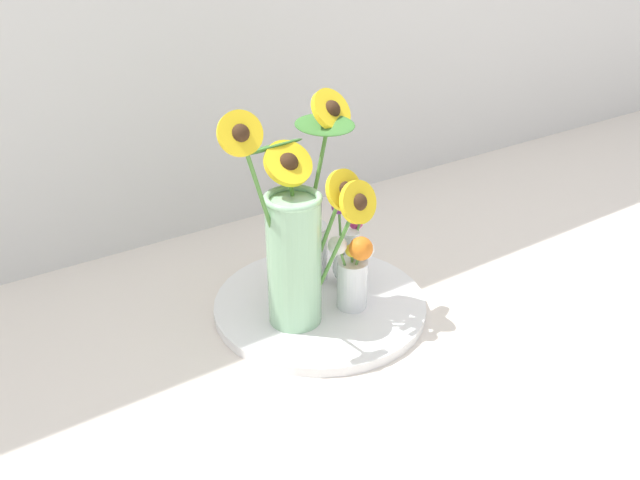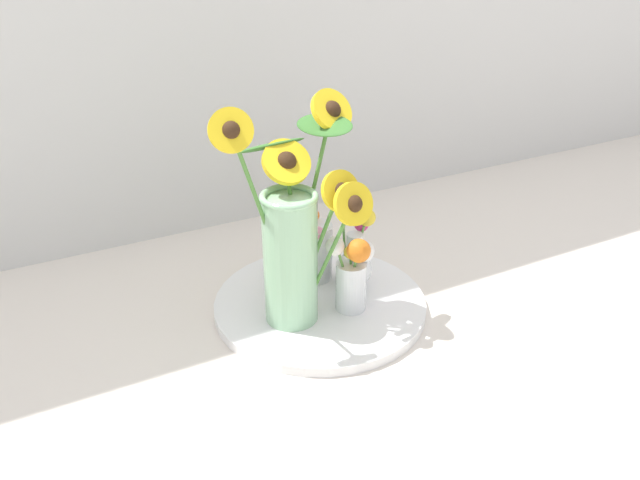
# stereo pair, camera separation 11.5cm
# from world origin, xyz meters

# --- Properties ---
(ground_plane) EXTENTS (6.00, 6.00, 0.00)m
(ground_plane) POSITION_xyz_m (0.00, 0.00, 0.00)
(ground_plane) COLOR silver
(serving_tray) EXTENTS (0.41, 0.41, 0.02)m
(serving_tray) POSITION_xyz_m (-0.01, 0.11, 0.01)
(serving_tray) COLOR white
(serving_tray) RESTS_ON ground_plane
(mason_jar_sunflowers) EXTENTS (0.29, 0.19, 0.43)m
(mason_jar_sunflowers) POSITION_xyz_m (-0.07, 0.09, 0.18)
(mason_jar_sunflowers) COLOR #99CC9E
(mason_jar_sunflowers) RESTS_ON serving_tray
(vase_small_center) EXTENTS (0.10, 0.07, 0.16)m
(vase_small_center) POSITION_xyz_m (0.04, 0.06, 0.10)
(vase_small_center) COLOR white
(vase_small_center) RESTS_ON serving_tray
(vase_bulb_right) EXTENTS (0.09, 0.07, 0.19)m
(vase_bulb_right) POSITION_xyz_m (0.08, 0.13, 0.08)
(vase_bulb_right) COLOR white
(vase_bulb_right) RESTS_ON serving_tray
(vase_small_back) EXTENTS (0.09, 0.10, 0.18)m
(vase_small_back) POSITION_xyz_m (0.02, 0.20, 0.09)
(vase_small_back) COLOR white
(vase_small_back) RESTS_ON serving_tray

